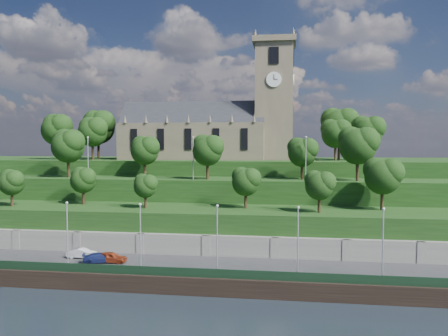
# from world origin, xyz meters

# --- Properties ---
(ground) EXTENTS (320.00, 320.00, 0.00)m
(ground) POSITION_xyz_m (0.00, 0.00, 0.00)
(ground) COLOR black
(ground) RESTS_ON ground
(promenade) EXTENTS (160.00, 12.00, 2.00)m
(promenade) POSITION_xyz_m (0.00, 6.00, 1.00)
(promenade) COLOR #2D2D30
(promenade) RESTS_ON ground
(quay_wall) EXTENTS (160.00, 0.50, 2.20)m
(quay_wall) POSITION_xyz_m (0.00, -0.05, 1.10)
(quay_wall) COLOR black
(quay_wall) RESTS_ON ground
(fence) EXTENTS (160.00, 0.10, 1.20)m
(fence) POSITION_xyz_m (0.00, 0.60, 2.60)
(fence) COLOR black
(fence) RESTS_ON promenade
(retaining_wall) EXTENTS (160.00, 2.10, 5.00)m
(retaining_wall) POSITION_xyz_m (0.00, 11.97, 2.50)
(retaining_wall) COLOR slate
(retaining_wall) RESTS_ON ground
(embankment_lower) EXTENTS (160.00, 12.00, 8.00)m
(embankment_lower) POSITION_xyz_m (0.00, 18.00, 4.00)
(embankment_lower) COLOR #173612
(embankment_lower) RESTS_ON ground
(embankment_upper) EXTENTS (160.00, 10.00, 12.00)m
(embankment_upper) POSITION_xyz_m (0.00, 29.00, 6.00)
(embankment_upper) COLOR #173612
(embankment_upper) RESTS_ON ground
(hilltop) EXTENTS (160.00, 32.00, 15.00)m
(hilltop) POSITION_xyz_m (0.00, 50.00, 7.50)
(hilltop) COLOR #173612
(hilltop) RESTS_ON ground
(church) EXTENTS (38.60, 12.35, 27.60)m
(church) POSITION_xyz_m (0.79, 45.98, 22.52)
(church) COLOR brown
(church) RESTS_ON hilltop
(trees_lower) EXTENTS (65.85, 8.93, 8.30)m
(trees_lower) POSITION_xyz_m (7.63, 18.44, 12.73)
(trees_lower) COLOR black
(trees_lower) RESTS_ON embankment_lower
(trees_upper) EXTENTS (60.82, 8.88, 9.51)m
(trees_upper) POSITION_xyz_m (2.82, 28.03, 17.96)
(trees_upper) COLOR black
(trees_upper) RESTS_ON embankment_upper
(trees_hilltop) EXTENTS (75.73, 17.08, 11.68)m
(trees_hilltop) POSITION_xyz_m (-1.82, 45.35, 22.20)
(trees_hilltop) COLOR black
(trees_hilltop) RESTS_ON hilltop
(lamp_posts_promenade) EXTENTS (60.36, 0.36, 8.85)m
(lamp_posts_promenade) POSITION_xyz_m (-2.00, 2.50, 7.05)
(lamp_posts_promenade) COLOR #B2B2B7
(lamp_posts_promenade) RESTS_ON promenade
(lamp_posts_upper) EXTENTS (40.36, 0.36, 7.82)m
(lamp_posts_upper) POSITION_xyz_m (0.00, 26.00, 16.52)
(lamp_posts_upper) COLOR #B2B2B7
(lamp_posts_upper) RESTS_ON embankment_upper
(car_left) EXTENTS (4.47, 1.93, 1.50)m
(car_left) POSITION_xyz_m (-7.41, 5.78, 2.75)
(car_left) COLOR maroon
(car_left) RESTS_ON promenade
(car_middle) EXTENTS (4.30, 1.54, 1.41)m
(car_middle) POSITION_xyz_m (-12.43, 7.50, 2.71)
(car_middle) COLOR #B4B4B9
(car_middle) RESTS_ON promenade
(car_right) EXTENTS (5.08, 3.33, 1.37)m
(car_right) POSITION_xyz_m (-8.82, 5.54, 2.68)
(car_right) COLOR #161E4E
(car_right) RESTS_ON promenade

